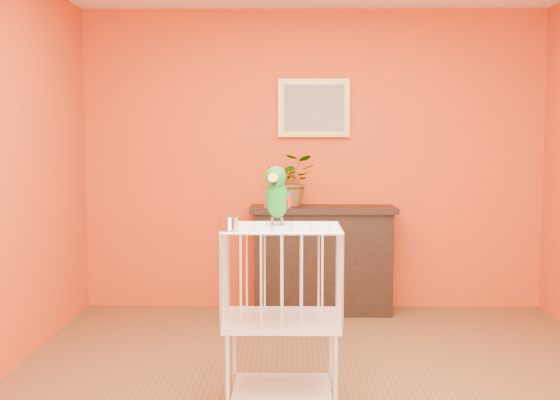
{
  "coord_description": "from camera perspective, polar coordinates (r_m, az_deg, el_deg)",
  "views": [
    {
      "loc": [
        -0.23,
        -3.88,
        1.48
      ],
      "look_at": [
        -0.27,
        0.11,
        1.13
      ],
      "focal_mm": 45.0,
      "sensor_mm": 36.0,
      "label": 1
    }
  ],
  "objects": [
    {
      "name": "ground",
      "position": [
        4.16,
        3.84,
        -15.91
      ],
      "size": [
        4.5,
        4.5,
        0.0
      ],
      "primitive_type": "plane",
      "color": "brown",
      "rests_on": "ground"
    },
    {
      "name": "room_shell",
      "position": [
        3.89,
        3.98,
        6.48
      ],
      "size": [
        4.5,
        4.5,
        4.5
      ],
      "color": "#C83F12",
      "rests_on": "ground"
    },
    {
      "name": "console_cabinet",
      "position": [
        6.01,
        3.47,
        -4.86
      ],
      "size": [
        1.23,
        0.44,
        0.91
      ],
      "color": "black",
      "rests_on": "ground"
    },
    {
      "name": "potted_plant",
      "position": [
        5.93,
        0.95,
        1.13
      ],
      "size": [
        0.42,
        0.46,
        0.35
      ],
      "primitive_type": "imported",
      "rotation": [
        0.0,
        0.0,
        -0.05
      ],
      "color": "#26722D",
      "rests_on": "console_cabinet"
    },
    {
      "name": "framed_picture",
      "position": [
        6.11,
        2.77,
        7.48
      ],
      "size": [
        0.62,
        0.04,
        0.5
      ],
      "color": "#B49240",
      "rests_on": "room_shell"
    },
    {
      "name": "birdcage",
      "position": [
        3.99,
        0.17,
        -9.03
      ],
      "size": [
        0.65,
        0.5,
        0.99
      ],
      "rotation": [
        0.0,
        0.0,
        -0.01
      ],
      "color": "silver",
      "rests_on": "ground"
    },
    {
      "name": "feed_cup",
      "position": [
        3.74,
        -4.17,
        -1.9
      ],
      "size": [
        0.1,
        0.1,
        0.07
      ],
      "primitive_type": "cylinder",
      "color": "silver",
      "rests_on": "birdcage"
    },
    {
      "name": "parrot",
      "position": [
        3.95,
        -0.24,
        0.4
      ],
      "size": [
        0.17,
        0.31,
        0.34
      ],
      "rotation": [
        0.0,
        0.0,
        -0.17
      ],
      "color": "#59544C",
      "rests_on": "birdcage"
    }
  ]
}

